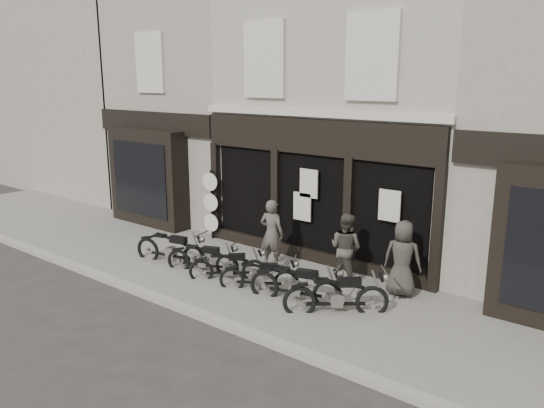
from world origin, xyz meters
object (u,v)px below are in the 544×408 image
Objects in this scene: man_left at (272,233)px; advert_sign_post at (211,208)px; motorcycle_0 at (171,252)px; motorcycle_3 at (260,279)px; motorcycle_1 at (204,261)px; motorcycle_4 at (297,288)px; motorcycle_5 at (337,299)px; man_centre at (346,248)px; man_right at (402,258)px; motorcycle_2 at (229,269)px.

man_left is 3.07m from advert_sign_post.
advert_sign_post is at bearing -25.53° from man_left.
motorcycle_0 is 1.29× the size of motorcycle_3.
motorcycle_0 reaches higher than motorcycle_1.
motorcycle_0 is 1.03× the size of motorcycle_4.
motorcycle_4 reaches higher than motorcycle_1.
man_left is (1.16, 1.34, 0.64)m from motorcycle_1.
advert_sign_post is (-5.78, 2.15, 0.67)m from motorcycle_5.
man_centre is 1.41m from man_right.
advert_sign_post reaches higher than motorcycle_5.
man_centre reaches higher than motorcycle_3.
motorcycle_5 is 6.20m from advert_sign_post.
motorcycle_1 is at bearing 29.64° from man_centre.
motorcycle_1 is at bearing 140.99° from motorcycle_2.
motorcycle_2 is 0.91× the size of man_right.
motorcycle_1 is 1.17× the size of motorcycle_2.
man_centre is at bearing 64.45° from motorcycle_4.
man_left is at bearing 37.89° from motorcycle_2.
motorcycle_3 is 2.09m from motorcycle_5.
motorcycle_2 is at bearing 140.75° from motorcycle_5.
man_left reaches higher than man_centre.
motorcycle_5 is 1.91m from man_right.
man_left is (0.29, 1.33, 0.65)m from motorcycle_2.
motorcycle_5 is 3.18m from man_left.
motorcycle_1 is 0.86m from motorcycle_2.
motorcycle_0 is 1.28× the size of man_centre.
motorcycle_0 is at bearing 3.52° from man_right.
motorcycle_0 reaches higher than motorcycle_3.
motorcycle_1 is 1.88m from motorcycle_3.
advert_sign_post is (-1.80, 2.14, 0.72)m from motorcycle_1.
man_right is (2.73, 1.71, 0.63)m from motorcycle_3.
motorcycle_5 is (3.11, -0.02, 0.06)m from motorcycle_2.
motorcycle_4 is 1.13× the size of motorcycle_5.
motorcycle_4 is (4.06, 0.05, -0.01)m from motorcycle_0.
man_right is (5.74, 1.78, 0.57)m from motorcycle_0.
motorcycle_1 is at bearing 140.96° from motorcycle_5.
man_centre is (0.27, 1.63, 0.56)m from motorcycle_4.
man_left reaches higher than motorcycle_3.
motorcycle_2 is 0.75× the size of motorcycle_4.
motorcycle_5 is at bearing -21.83° from motorcycle_1.
man_left reaches higher than motorcycle_0.
man_left is at bearing 86.69° from motorcycle_3.
motorcycle_0 is at bearing 162.73° from motorcycle_1.
motorcycle_0 reaches higher than motorcycle_2.
motorcycle_3 is 2.18m from man_centre.
motorcycle_5 is at bearing -40.00° from motorcycle_2.
motorcycle_3 is at bearing 53.67° from man_centre.
motorcycle_0 is 4.68m from man_centre.
man_centre reaches higher than motorcycle_0.
man_centre is at bearing 176.49° from man_left.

